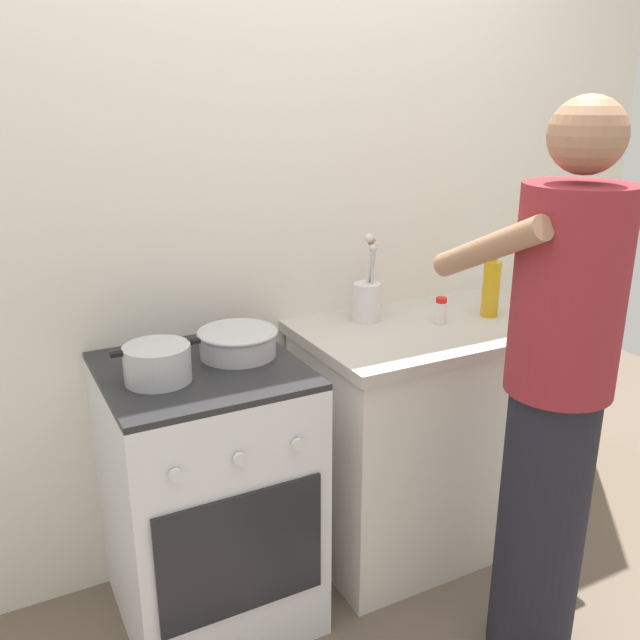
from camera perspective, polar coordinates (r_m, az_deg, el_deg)
ground at (r=2.60m, az=0.27°, el=-22.35°), size 6.00×6.00×0.00m
back_wall at (r=2.55m, az=-0.99°, el=8.26°), size 3.20×0.10×2.50m
countertop at (r=2.70m, az=9.26°, el=-9.32°), size 1.00×0.60×0.90m
stove_range at (r=2.34m, az=-9.33°, el=-14.20°), size 0.60×0.62×0.90m
pot at (r=2.04m, az=-13.43°, el=-3.53°), size 0.26×0.20×0.11m
mixing_bowl at (r=2.19m, az=-6.89°, el=-1.79°), size 0.26×0.26×0.09m
utensil_crock at (r=2.51m, az=3.97°, el=1.95°), size 0.10×0.10×0.32m
spice_bottle at (r=2.52m, az=10.07°, el=0.75°), size 0.04×0.04×0.10m
oil_bottle at (r=2.63m, az=14.11°, el=2.68°), size 0.07×0.07×0.26m
person at (r=2.08m, az=18.99°, el=-6.52°), size 0.41×0.50×1.70m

